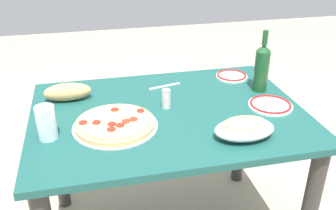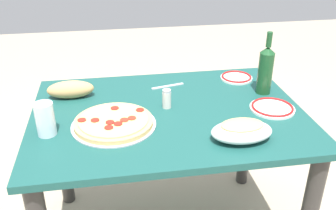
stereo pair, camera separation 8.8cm
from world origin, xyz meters
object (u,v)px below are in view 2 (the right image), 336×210
at_px(wine_bottle, 266,69).
at_px(spice_shaker, 167,99).
at_px(side_plate_near, 236,77).
at_px(dining_table, 168,136).
at_px(baked_pasta_dish, 242,130).
at_px(bread_loaf, 71,89).
at_px(pepperoni_pizza, 114,122).
at_px(water_glass, 45,119).
at_px(side_plate_far, 272,108).

bearing_deg(wine_bottle, spice_shaker, 9.35).
bearing_deg(side_plate_near, spice_shaker, 32.41).
distance_m(dining_table, baked_pasta_dish, 0.41).
bearing_deg(bread_loaf, side_plate_near, -174.27).
distance_m(pepperoni_pizza, spice_shaker, 0.28).
relative_size(water_glass, bread_loaf, 0.63).
xyz_separation_m(baked_pasta_dish, wine_bottle, (-0.25, -0.39, 0.08)).
relative_size(wine_bottle, water_glass, 2.22).
xyz_separation_m(wine_bottle, bread_loaf, (0.92, -0.10, -0.08)).
bearing_deg(side_plate_far, dining_table, -7.57).
height_order(wine_bottle, bread_loaf, wine_bottle).
height_order(wine_bottle, spice_shaker, wine_bottle).
xyz_separation_m(pepperoni_pizza, side_plate_far, (-0.70, -0.03, -0.01)).
bearing_deg(spice_shaker, pepperoni_pizza, 26.88).
relative_size(pepperoni_pizza, bread_loaf, 1.61).
bearing_deg(wine_bottle, side_plate_near, -67.85).
bearing_deg(wine_bottle, dining_table, 13.34).
relative_size(dining_table, pepperoni_pizza, 3.41).
bearing_deg(baked_pasta_dish, spice_shaker, -52.78).
bearing_deg(dining_table, pepperoni_pizza, 20.06).
bearing_deg(bread_loaf, wine_bottle, 174.01).
height_order(wine_bottle, side_plate_near, wine_bottle).
bearing_deg(side_plate_far, pepperoni_pizza, 2.19).
xyz_separation_m(pepperoni_pizza, wine_bottle, (-0.73, -0.20, 0.11)).
bearing_deg(spice_shaker, bread_loaf, -22.13).
relative_size(baked_pasta_dish, side_plate_near, 1.45).
distance_m(water_glass, side_plate_near, 1.01).
bearing_deg(dining_table, wine_bottle, -166.66).
distance_m(pepperoni_pizza, side_plate_far, 0.70).
xyz_separation_m(water_glass, bread_loaf, (-0.07, -0.33, -0.03)).
distance_m(baked_pasta_dish, water_glass, 0.76).
relative_size(wine_bottle, spice_shaker, 3.47).
bearing_deg(baked_pasta_dish, side_plate_near, -106.81).
relative_size(pepperoni_pizza, side_plate_far, 1.76).
distance_m(dining_table, spice_shaker, 0.18).
xyz_separation_m(baked_pasta_dish, spice_shaker, (0.24, -0.31, 0.00)).
relative_size(baked_pasta_dish, side_plate_far, 1.21).
distance_m(pepperoni_pizza, wine_bottle, 0.76).
height_order(water_glass, spice_shaker, water_glass).
xyz_separation_m(pepperoni_pizza, spice_shaker, (-0.24, -0.12, 0.03)).
relative_size(dining_table, spice_shaker, 13.70).
xyz_separation_m(baked_pasta_dish, water_glass, (0.74, -0.16, 0.03)).
bearing_deg(baked_pasta_dish, bread_loaf, -36.09).
distance_m(wine_bottle, side_plate_far, 0.21).
distance_m(wine_bottle, bread_loaf, 0.93).
height_order(pepperoni_pizza, water_glass, water_glass).
xyz_separation_m(dining_table, pepperoni_pizza, (0.24, 0.09, 0.15)).
xyz_separation_m(side_plate_near, bread_loaf, (0.84, 0.08, 0.03)).
height_order(pepperoni_pizza, side_plate_far, pepperoni_pizza).
height_order(water_glass, side_plate_far, water_glass).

